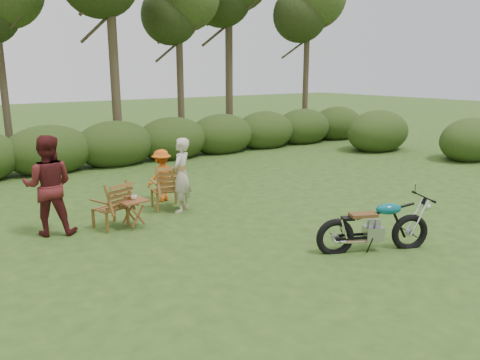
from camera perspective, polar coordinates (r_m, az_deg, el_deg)
ground at (r=7.90m, az=9.26°, el=-8.69°), size 80.00×80.00×0.00m
tree_line at (r=15.99m, az=-14.91°, el=16.01°), size 22.52×11.62×8.14m
motorcycle at (r=8.19m, az=15.78°, el=-8.22°), size 1.98×1.42×1.06m
lawn_chair_right at (r=10.30m, az=-8.85°, el=-3.42°), size 0.79×0.79×0.99m
lawn_chair_left at (r=9.33m, az=-15.42°, el=-5.53°), size 0.78×0.78×0.90m
side_table at (r=9.12m, az=-12.89°, el=-4.05°), size 0.58×0.52×0.54m
cup at (r=9.07m, az=-12.86°, el=-2.03°), size 0.13×0.13×0.10m
adult_a at (r=10.05m, az=-7.06°, el=-3.79°), size 0.68×0.66×1.57m
adult_b at (r=9.31m, az=-21.83°, el=-6.08°), size 1.09×0.99×1.82m
child at (r=10.89m, az=-9.38°, el=-2.52°), size 0.86×0.63×1.20m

